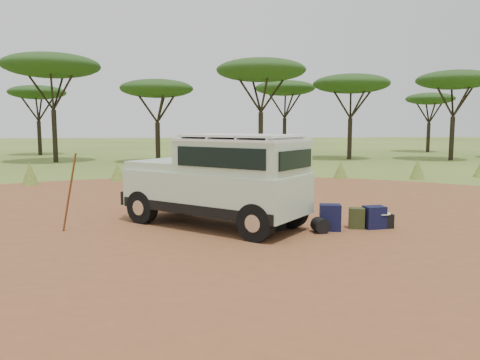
{
  "coord_description": "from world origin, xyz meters",
  "views": [
    {
      "loc": [
        -0.18,
        -9.44,
        2.2
      ],
      "look_at": [
        0.91,
        0.64,
        1.0
      ],
      "focal_mm": 35.0,
      "sensor_mm": 36.0,
      "label": 1
    }
  ],
  "objects": [
    {
      "name": "backpack_olive",
      "position": [
        3.34,
        0.01,
        0.22
      ],
      "size": [
        0.37,
        0.3,
        0.44
      ],
      "primitive_type": "cube",
      "rotation": [
        0.0,
        0.0,
        -0.25
      ],
      "color": "#363B1B",
      "rests_on": "ground"
    },
    {
      "name": "backpack_navy",
      "position": [
        2.72,
        -0.13,
        0.28
      ],
      "size": [
        0.48,
        0.38,
        0.56
      ],
      "primitive_type": "cube",
      "rotation": [
        0.0,
        0.0,
        -0.2
      ],
      "color": "black",
      "rests_on": "ground"
    },
    {
      "name": "walking_staff",
      "position": [
        -2.62,
        0.29,
        0.82
      ],
      "size": [
        0.42,
        0.28,
        1.64
      ],
      "primitive_type": "cylinder",
      "rotation": [
        0.26,
        0.0,
        1.02
      ],
      "color": "brown",
      "rests_on": "ground"
    },
    {
      "name": "backpack_black",
      "position": [
        1.6,
        0.03,
        0.24
      ],
      "size": [
        0.41,
        0.34,
        0.49
      ],
      "primitive_type": "cube",
      "rotation": [
        0.0,
        0.0,
        0.25
      ],
      "color": "black",
      "rests_on": "ground"
    },
    {
      "name": "safari_hat",
      "position": [
        3.89,
        -0.0,
        0.35
      ],
      "size": [
        0.38,
        0.38,
        0.11
      ],
      "color": "beige",
      "rests_on": "hard_case"
    },
    {
      "name": "dirt_clearing",
      "position": [
        0.0,
        0.0,
        0.0
      ],
      "size": [
        23.0,
        23.0,
        0.01
      ],
      "primitive_type": "cylinder",
      "color": "brown",
      "rests_on": "ground"
    },
    {
      "name": "ground",
      "position": [
        0.0,
        0.0,
        0.0
      ],
      "size": [
        140.0,
        140.0,
        0.0
      ],
      "primitive_type": "plane",
      "color": "#516A25",
      "rests_on": "ground"
    },
    {
      "name": "grass_fringe",
      "position": [
        0.12,
        8.67,
        0.4
      ],
      "size": [
        36.6,
        1.6,
        0.9
      ],
      "color": "#516A25",
      "rests_on": "ground"
    },
    {
      "name": "duffel_navy",
      "position": [
        3.72,
        -0.03,
        0.24
      ],
      "size": [
        0.46,
        0.37,
        0.48
      ],
      "primitive_type": "cube",
      "rotation": [
        0.0,
        0.0,
        0.11
      ],
      "color": "black",
      "rests_on": "ground"
    },
    {
      "name": "stuff_sack",
      "position": [
        2.46,
        -0.3,
        0.16
      ],
      "size": [
        0.35,
        0.35,
        0.31
      ],
      "primitive_type": "cylinder",
      "rotation": [
        1.57,
        0.0,
        0.13
      ],
      "color": "black",
      "rests_on": "ground"
    },
    {
      "name": "safari_vehicle",
      "position": [
        0.46,
        0.54,
        0.97
      ],
      "size": [
        4.16,
        3.85,
        2.0
      ],
      "rotation": [
        0.0,
        0.0,
        -0.7
      ],
      "color": "#B4CEB0",
      "rests_on": "ground"
    },
    {
      "name": "acacia_treeline",
      "position": [
        0.75,
        19.81,
        4.87
      ],
      "size": [
        46.7,
        13.2,
        6.26
      ],
      "color": "black",
      "rests_on": "ground"
    },
    {
      "name": "hard_case",
      "position": [
        3.89,
        -0.0,
        0.16
      ],
      "size": [
        0.47,
        0.36,
        0.31
      ],
      "primitive_type": "cube",
      "rotation": [
        0.0,
        0.0,
        0.12
      ],
      "color": "black",
      "rests_on": "ground"
    }
  ]
}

